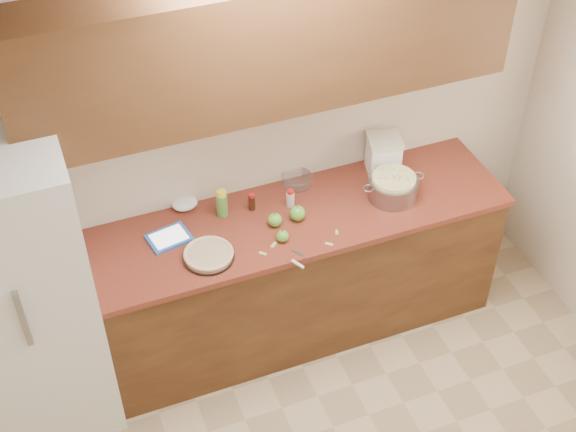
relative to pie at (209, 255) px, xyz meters
name	(u,v)px	position (x,y,z in m)	size (l,w,h in m)	color
room_shell	(412,376)	(0.47, -1.33, 0.36)	(3.60, 3.60, 3.60)	tan
counter_run	(282,276)	(0.47, 0.15, -0.48)	(2.64, 0.68, 0.92)	#583618
upper_cabinets	(269,43)	(0.47, 0.30, 1.01)	(2.60, 0.34, 0.70)	#4F2E18
fridge	(22,294)	(-0.97, 0.11, -0.04)	(0.70, 0.70, 1.80)	white
pie	(209,255)	(0.00, 0.00, 0.00)	(0.28, 0.28, 0.04)	silver
colander	(393,187)	(1.14, 0.10, 0.05)	(0.39, 0.29, 0.14)	gray
flour_canister	(383,155)	(1.19, 0.34, 0.10)	(0.24, 0.24, 0.24)	white
tablet	(169,238)	(-0.16, 0.22, -0.01)	(0.25, 0.21, 0.02)	blue
paring_knife	(298,262)	(0.43, -0.21, -0.02)	(0.09, 0.16, 0.02)	gray
lemon_bottle	(222,203)	(0.18, 0.31, 0.06)	(0.06, 0.06, 0.17)	#4C8C38
cinnamon_shaker	(290,198)	(0.56, 0.24, 0.03)	(0.05, 0.05, 0.11)	beige
vanilla_bottle	(252,202)	(0.35, 0.29, 0.03)	(0.04, 0.04, 0.11)	black
mixing_bowl	(297,179)	(0.67, 0.41, 0.01)	(0.18, 0.18, 0.07)	silver
paper_towel	(185,203)	(-0.01, 0.44, 0.01)	(0.15, 0.12, 0.06)	white
apple_left	(275,220)	(0.42, 0.12, 0.02)	(0.08, 0.08, 0.09)	#579C2E
apple_center	(297,213)	(0.56, 0.12, 0.02)	(0.09, 0.09, 0.10)	#579C2E
apple_front	(283,236)	(0.41, -0.02, 0.01)	(0.07, 0.07, 0.08)	#579C2E
peel_a	(274,245)	(0.36, -0.03, -0.02)	(0.05, 0.02, 0.00)	#92BF5D
peel_b	(329,244)	(0.64, -0.14, -0.02)	(0.04, 0.02, 0.00)	#92BF5D
peel_c	(263,253)	(0.28, -0.07, -0.02)	(0.04, 0.02, 0.00)	#92BF5D
peel_d	(337,232)	(0.72, -0.06, -0.02)	(0.04, 0.02, 0.00)	#92BF5D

